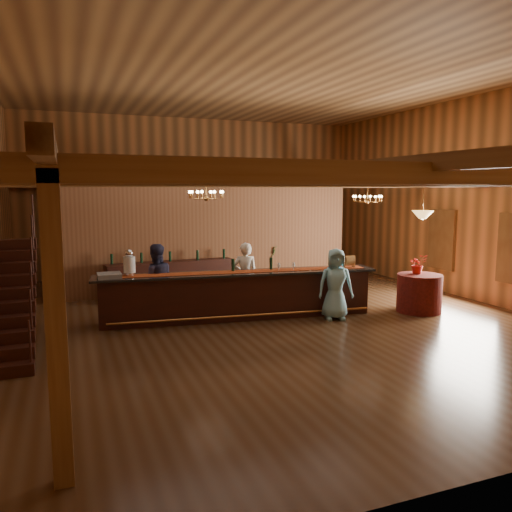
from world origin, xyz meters
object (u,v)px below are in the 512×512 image
object	(u,v)px
guest	(336,284)
round_table	(419,293)
beverage_dispenser	(129,263)
raffle_drum	(349,261)
backbar_shelf	(171,279)
floor_plant	(270,265)
bartender	(245,276)
staff_second	(156,281)
pendant_lamp	(423,215)
tasting_bar	(239,295)
chandelier_right	(367,198)
chandelier_left	(206,194)

from	to	relation	value
guest	round_table	bearing A→B (deg)	13.84
beverage_dispenser	raffle_drum	distance (m)	5.21
guest	backbar_shelf	bearing A→B (deg)	145.17
beverage_dispenser	floor_plant	size ratio (longest dim) A/B	0.45
bartender	staff_second	xyz separation A→B (m)	(-2.23, -0.06, 0.03)
pendant_lamp	guest	xyz separation A→B (m)	(-2.30, 0.11, -1.57)
tasting_bar	chandelier_right	bearing A→B (deg)	20.29
backbar_shelf	chandelier_left	xyz separation A→B (m)	(0.30, -2.85, 2.39)
tasting_bar	pendant_lamp	size ratio (longest dim) A/B	7.38
bartender	chandelier_right	bearing A→B (deg)	-155.93
beverage_dispenser	floor_plant	world-z (taller)	beverage_dispenser
beverage_dispenser	pendant_lamp	bearing A→B (deg)	-11.15
backbar_shelf	chandelier_left	size ratio (longest dim) A/B	4.46
raffle_drum	chandelier_right	bearing A→B (deg)	44.59
beverage_dispenser	guest	xyz separation A→B (m)	(4.51, -1.23, -0.56)
round_table	pendant_lamp	world-z (taller)	pendant_lamp
raffle_drum	bartender	xyz separation A→B (m)	(-2.30, 1.09, -0.42)
staff_second	bartender	bearing A→B (deg)	-176.61
round_table	guest	world-z (taller)	guest
chandelier_left	pendant_lamp	xyz separation A→B (m)	(5.08, -1.14, -0.49)
raffle_drum	bartender	world-z (taller)	bartender
chandelier_right	pendant_lamp	xyz separation A→B (m)	(0.27, -1.99, -0.36)
backbar_shelf	staff_second	xyz separation A→B (m)	(-0.80, -2.33, 0.38)
guest	staff_second	bearing A→B (deg)	174.98
round_table	guest	xyz separation A→B (m)	(-2.30, 0.11, 0.36)
raffle_drum	round_table	bearing A→B (deg)	-20.85
pendant_lamp	floor_plant	xyz separation A→B (m)	(-2.16, 4.47, -1.74)
beverage_dispenser	backbar_shelf	distance (m)	3.13
round_table	bartender	distance (m)	4.32
chandelier_right	staff_second	world-z (taller)	chandelier_right
pendant_lamp	chandelier_left	bearing A→B (deg)	167.41
beverage_dispenser	staff_second	world-z (taller)	staff_second
staff_second	guest	world-z (taller)	staff_second
tasting_bar	chandelier_right	size ratio (longest dim) A/B	8.30
tasting_bar	guest	bearing A→B (deg)	-16.48
raffle_drum	chandelier_right	xyz separation A→B (m)	(1.38, 1.36, 1.49)
beverage_dispenser	bartender	xyz separation A→B (m)	(2.86, 0.37, -0.53)
chandelier_left	floor_plant	world-z (taller)	chandelier_left
chandelier_left	staff_second	bearing A→B (deg)	154.59
tasting_bar	round_table	xyz separation A→B (m)	(4.37, -1.00, -0.09)
beverage_dispenser	guest	world-z (taller)	beverage_dispenser
guest	beverage_dispenser	bearing A→B (deg)	-178.59
chandelier_left	bartender	world-z (taller)	chandelier_left
backbar_shelf	round_table	xyz separation A→B (m)	(5.38, -3.99, -0.04)
round_table	chandelier_right	world-z (taller)	chandelier_right
tasting_bar	pendant_lamp	xyz separation A→B (m)	(4.37, -1.00, 1.84)
guest	pendant_lamp	bearing A→B (deg)	13.84
chandelier_left	pendant_lamp	distance (m)	5.23
pendant_lamp	floor_plant	bearing A→B (deg)	115.77
chandelier_right	bartender	size ratio (longest dim) A/B	0.47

